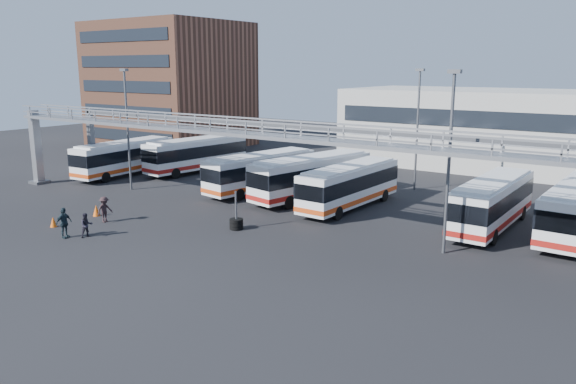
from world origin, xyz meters
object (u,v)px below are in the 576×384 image
Objects in this scene: bus_4 at (312,175)px; pedestrian_b at (86,225)px; light_pole_mid at (450,153)px; light_pole_back at (418,123)px; bus_1 at (197,153)px; cone_left at (53,222)px; pedestrian_d at (64,223)px; tire_stack at (236,223)px; light_pole_left at (127,123)px; bus_5 at (350,184)px; cone_right at (96,210)px; bus_0 at (125,157)px; pedestrian_c at (105,209)px; bus_7 at (493,201)px; bus_3 at (261,171)px.

pedestrian_b is at bearing -97.47° from bus_4.
light_pole_back is at bearing 118.07° from light_pole_mid.
cone_left is at bearing -66.10° from bus_1.
cone_left is (-2.78, 1.01, -0.61)m from pedestrian_d.
light_pole_left is at bearing 165.02° from tire_stack.
cone_left is at bearing -108.41° from bus_4.
pedestrian_d is (-10.73, -16.75, -0.85)m from bus_5.
pedestrian_b reaches higher than cone_right.
tire_stack is at bearing -24.24° from pedestrian_b.
cone_right is at bearing -114.56° from bus_4.
bus_0 reaches higher than bus_5.
bus_5 is 13.61× the size of cone_right.
pedestrian_c is 0.70× the size of tire_stack.
cone_left is 12.15m from tire_stack.
bus_7 is at bearing 28.25° from cone_right.
pedestrian_c is (6.83, -7.89, -4.84)m from light_pole_left.
bus_4 is 18.92m from pedestrian_d.
bus_1 is at bearing 46.23° from pedestrian_b.
pedestrian_b is 0.87× the size of pedestrian_c.
bus_1 is 16.34× the size of cone_left.
light_pole_left and light_pole_mid have the same top height.
bus_4 is at bearing -5.06° from bus_1.
bus_0 is (-5.65, 4.00, -3.88)m from light_pole_left.
light_pole_left is 7.93m from bus_0.
light_pole_back is 26.55m from cone_right.
bus_3 is (-10.28, -8.27, -3.91)m from light_pole_back.
pedestrian_c is at bearing -49.11° from light_pole_left.
tire_stack is (-4.74, -18.08, -5.30)m from light_pole_back.
cone_left is at bearing -57.78° from bus_0.
light_pole_mid reaches higher than pedestrian_b.
pedestrian_d is (-1.02, -0.86, 0.19)m from pedestrian_b.
light_pole_mid is at bearing 15.09° from cone_right.
pedestrian_c is at bearing -155.67° from tire_stack.
pedestrian_d is (-20.20, -10.62, -4.77)m from light_pole_mid.
pedestrian_c is 9.26m from tire_stack.
light_pole_back reaches higher than bus_4.
light_pole_left reaches higher than pedestrian_b.
pedestrian_c is at bearing 8.86° from pedestrian_d.
pedestrian_b is (-19.18, -9.76, -4.96)m from light_pole_mid.
tire_stack is at bearing -14.98° from light_pole_left.
light_pole_left is 29.58m from bus_7.
bus_1 is 21.22m from tire_stack.
tire_stack is (-3.26, -9.21, -1.38)m from bus_5.
pedestrian_c is 3.31m from cone_left.
bus_3 is (10.88, -3.55, -0.08)m from bus_1.
bus_0 is 7.21× the size of pedestrian_b.
light_pole_left is at bearing 177.95° from light_pole_mid.
bus_3 is at bearing 69.78° from cone_right.
tire_stack is (5.54, -9.81, -1.38)m from bus_3.
pedestrian_d is at bearing -56.14° from light_pole_left.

